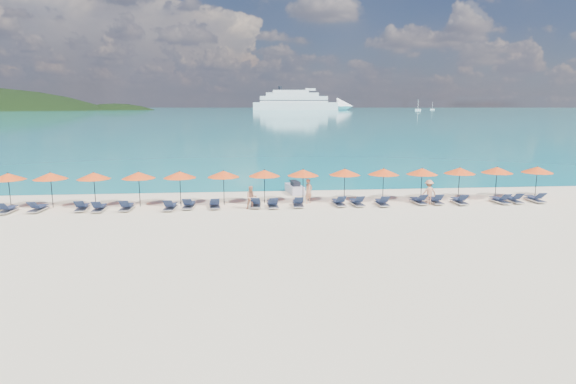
{
  "coord_description": "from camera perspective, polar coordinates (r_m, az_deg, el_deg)",
  "views": [
    {
      "loc": [
        -2.73,
        -25.48,
        6.41
      ],
      "look_at": [
        0.0,
        3.0,
        1.2
      ],
      "focal_mm": 30.0,
      "sensor_mm": 36.0,
      "label": 1
    }
  ],
  "objects": [
    {
      "name": "lounger_11",
      "position": [
        30.58,
        1.19,
        -1.33
      ],
      "size": [
        0.66,
        1.72,
        0.66
      ],
      "rotation": [
        0.0,
        0.0,
        -0.03
      ],
      "color": "silver",
      "rests_on": "ground"
    },
    {
      "name": "lounger_18",
      "position": [
        34.58,
        23.85,
        -0.86
      ],
      "size": [
        0.79,
        1.75,
        0.66
      ],
      "rotation": [
        0.0,
        0.0,
        0.1
      ],
      "color": "silver",
      "rests_on": "ground"
    },
    {
      "name": "headland_small",
      "position": [
        605.14,
        -19.64,
        5.8
      ],
      "size": [
        162.0,
        126.0,
        85.5
      ],
      "color": "black",
      "rests_on": "ground"
    },
    {
      "name": "lounger_13",
      "position": [
        31.22,
        8.17,
        -1.19
      ],
      "size": [
        0.77,
        1.75,
        0.66
      ],
      "rotation": [
        0.0,
        0.0,
        0.09
      ],
      "color": "silver",
      "rests_on": "ground"
    },
    {
      "name": "lounger_4",
      "position": [
        31.44,
        -21.48,
        -1.73
      ],
      "size": [
        0.71,
        1.73,
        0.66
      ],
      "rotation": [
        0.0,
        0.0,
        0.05
      ],
      "color": "silver",
      "rests_on": "ground"
    },
    {
      "name": "cruise_ship",
      "position": [
        571.37,
        1.92,
        10.53
      ],
      "size": [
        118.39,
        22.95,
        32.8
      ],
      "rotation": [
        0.0,
        0.0,
        -0.04
      ],
      "color": "silver",
      "rests_on": "ground"
    },
    {
      "name": "umbrella_0",
      "position": [
        34.48,
        -30.26,
        1.59
      ],
      "size": [
        2.1,
        2.1,
        2.28
      ],
      "color": "black",
      "rests_on": "ground"
    },
    {
      "name": "ground",
      "position": [
        26.42,
        0.62,
        -3.72
      ],
      "size": [
        1400.0,
        1400.0,
        0.0
      ],
      "primitive_type": "plane",
      "color": "beige"
    },
    {
      "name": "lounger_1",
      "position": [
        33.33,
        -30.33,
        -1.79
      ],
      "size": [
        0.69,
        1.72,
        0.66
      ],
      "rotation": [
        0.0,
        0.0,
        -0.04
      ],
      "color": "silver",
      "rests_on": "ground"
    },
    {
      "name": "jetski",
      "position": [
        35.31,
        0.8,
        0.46
      ],
      "size": [
        1.27,
        2.57,
        0.88
      ],
      "rotation": [
        0.0,
        0.0,
        0.14
      ],
      "color": "silver",
      "rests_on": "ground"
    },
    {
      "name": "umbrella_4",
      "position": [
        31.36,
        -12.71,
        2.01
      ],
      "size": [
        2.1,
        2.1,
        2.28
      ],
      "color": "black",
      "rests_on": "ground"
    },
    {
      "name": "lounger_10",
      "position": [
        30.33,
        -1.82,
        -1.43
      ],
      "size": [
        0.68,
        1.72,
        0.66
      ],
      "rotation": [
        0.0,
        0.0,
        0.04
      ],
      "color": "silver",
      "rests_on": "ground"
    },
    {
      "name": "lounger_7",
      "position": [
        30.71,
        -11.67,
        -1.5
      ],
      "size": [
        0.73,
        1.74,
        0.66
      ],
      "rotation": [
        0.0,
        0.0,
        -0.06
      ],
      "color": "silver",
      "rests_on": "ground"
    },
    {
      "name": "umbrella_11",
      "position": [
        34.48,
        19.69,
        2.4
      ],
      "size": [
        2.1,
        2.1,
        2.28
      ],
      "color": "black",
      "rests_on": "ground"
    },
    {
      "name": "umbrella_9",
      "position": [
        32.61,
        11.27,
        2.38
      ],
      "size": [
        2.1,
        2.1,
        2.28
      ],
      "color": "black",
      "rests_on": "ground"
    },
    {
      "name": "lounger_14",
      "position": [
        31.45,
        11.08,
        -1.2
      ],
      "size": [
        0.63,
        1.7,
        0.66
      ],
      "rotation": [
        0.0,
        0.0,
        -0.01
      ],
      "color": "silver",
      "rests_on": "ground"
    },
    {
      "name": "umbrella_10",
      "position": [
        33.33,
        15.61,
        2.36
      ],
      "size": [
        2.1,
        2.1,
        2.28
      ],
      "color": "black",
      "rests_on": "ground"
    },
    {
      "name": "umbrella_1",
      "position": [
        33.54,
        -26.34,
        1.72
      ],
      "size": [
        2.1,
        2.1,
        2.28
      ],
      "color": "black",
      "rests_on": "ground"
    },
    {
      "name": "lounger_2",
      "position": [
        32.87,
        -27.51,
        -1.69
      ],
      "size": [
        0.77,
        1.75,
        0.66
      ],
      "rotation": [
        0.0,
        0.0,
        -0.09
      ],
      "color": "silver",
      "rests_on": "ground"
    },
    {
      "name": "lounger_19",
      "position": [
        35.17,
        25.16,
        -0.78
      ],
      "size": [
        0.64,
        1.71,
        0.66
      ],
      "rotation": [
        0.0,
        0.0,
        -0.01
      ],
      "color": "silver",
      "rests_on": "ground"
    },
    {
      "name": "umbrella_13",
      "position": [
        37.12,
        27.45,
        2.36
      ],
      "size": [
        2.1,
        2.1,
        2.28
      ],
      "color": "black",
      "rests_on": "ground"
    },
    {
      "name": "sailboat_far",
      "position": [
        550.83,
        15.14,
        9.43
      ],
      "size": [
        6.4,
        2.13,
        11.73
      ],
      "color": "silver",
      "rests_on": "ground"
    },
    {
      "name": "lounger_15",
      "position": [
        32.57,
        15.23,
        -0.97
      ],
      "size": [
        0.77,
        1.75,
        0.66
      ],
      "rotation": [
        0.0,
        0.0,
        0.09
      ],
      "color": "silver",
      "rests_on": "ground"
    },
    {
      "name": "umbrella_6",
      "position": [
        31.35,
        -2.82,
        2.25
      ],
      "size": [
        2.1,
        2.1,
        2.28
      ],
      "color": "black",
      "rests_on": "ground"
    },
    {
      "name": "beachgoer_b",
      "position": [
        29.89,
        -4.36,
        -0.67
      ],
      "size": [
        0.76,
        0.5,
        1.46
      ],
      "primitive_type": "imported",
      "rotation": [
        0.0,
        0.0,
        0.14
      ],
      "color": "tan",
      "rests_on": "ground"
    },
    {
      "name": "beachgoer_c",
      "position": [
        32.51,
        16.36,
        -0.02
      ],
      "size": [
        1.1,
        0.62,
        1.62
      ],
      "primitive_type": "imported",
      "rotation": [
        0.0,
        0.0,
        3.28
      ],
      "color": "tan",
      "rests_on": "ground"
    },
    {
      "name": "lounger_16",
      "position": [
        32.95,
        17.07,
        -0.94
      ],
      "size": [
        0.68,
        1.72,
        0.66
      ],
      "rotation": [
        0.0,
        0.0,
        -0.03
      ],
      "color": "silver",
      "rests_on": "ground"
    },
    {
      "name": "umbrella_8",
      "position": [
        32.06,
        6.75,
        2.37
      ],
      "size": [
        2.1,
        2.1,
        2.28
      ],
      "color": "black",
      "rests_on": "ground"
    },
    {
      "name": "lounger_5",
      "position": [
        31.15,
        -18.57,
        -1.66
      ],
      "size": [
        0.63,
        1.7,
        0.66
      ],
      "rotation": [
        0.0,
        0.0,
        -0.01
      ],
      "color": "silver",
      "rests_on": "ground"
    },
    {
      "name": "lounger_17",
      "position": [
        33.33,
        19.65,
        -0.96
      ],
      "size": [
        0.67,
        1.72,
        0.66
      ],
      "rotation": [
        0.0,
        0.0,
        -0.03
      ],
      "color": "silver",
      "rests_on": "ground"
    },
    {
      "name": "lounger_3",
      "position": [
        32.0,
        -23.23,
        -1.65
      ],
      "size": [
        0.76,
        1.75,
        0.66
      ],
      "rotation": [
        0.0,
        0.0,
        0.09
      ],
      "color": "silver",
      "rests_on": "ground"
    },
    {
      "name": "beachgoer_a",
      "position": [
        31.59,
        2.46,
        0.09
      ],
      "size": [
        0.7,
        0.68,
        1.61
      ],
      "primitive_type": "imported",
      "rotation": [
        0.0,
        0.0,
        0.71
      ],
      "color": "tan",
      "rests_on": "ground"
    },
    {
      "name": "lounger_8",
      "position": [
        30.48,
        -8.7,
        -1.49
      ],
      "size": [
        0.79,
        1.76,
        0.66
      ],
      "rotation": [
        0.0,
        0.0,
        0.1
      ],
      "color": "silver",
      "rests_on": "ground"
    },
    {
      "name": "umbrella_7",
      "position": [
        31.55,
        1.8,
        2.31
      ],
      "size": [
        2.1,
        2.1,
        2.28
      ],
      "color": "black",
      "rests_on": "ground"
    },
    {
      "name": "lounger_20",
      "position": [
        36.05,
        27.25,
        -0.7
      ],
      "size": [
        0.66,
        1.71,
        0.66
      ],
      "rotation": [
        0.0,
        0.0,
        0.02
      ],
      "color": "silver",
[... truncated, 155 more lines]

